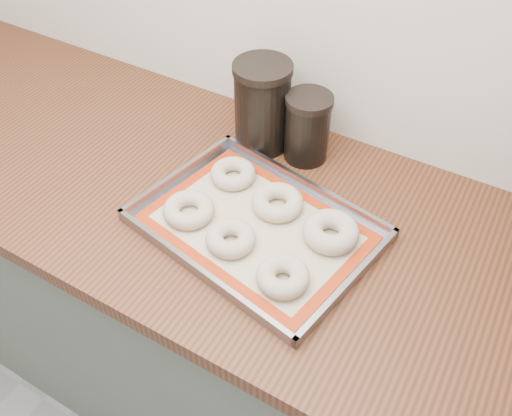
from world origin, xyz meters
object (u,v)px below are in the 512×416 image
Objects in this scene: bagel_back_mid at (278,202)px; canister_mid at (307,127)px; bagel_front_mid at (231,238)px; bagel_back_left at (233,174)px; bagel_back_right at (331,232)px; bagel_front_right at (283,277)px; bagel_front_left at (189,210)px; canister_left at (262,106)px; baking_tray at (256,227)px.

canister_mid is at bearing 98.78° from bagel_back_mid.
bagel_front_mid is 0.61× the size of canister_mid.
canister_mid reaches higher than bagel_back_left.
bagel_back_left is 0.89× the size of bagel_back_right.
bagel_front_right is 0.89× the size of bagel_back_right.
bagel_front_mid is 0.99× the size of bagel_back_left.
bagel_back_right is (0.03, 0.14, 0.00)m from bagel_front_right.
bagel_front_left is 1.07× the size of bagel_front_mid.
bagel_back_left is at bearing 166.42° from bagel_back_mid.
bagel_front_right is (0.25, -0.05, 0.00)m from bagel_front_left.
bagel_front_left is at bearing -162.44° from bagel_back_right.
bagel_front_left is at bearing -97.69° from bagel_back_left.
bagel_front_mid is 0.34m from canister_left.
bagel_back_right is (0.14, 0.05, 0.02)m from baking_tray.
bagel_front_left and bagel_front_mid have the same top height.
canister_left reaches higher than bagel_back_mid.
canister_left reaches higher than canister_mid.
bagel_front_mid is at bearing -145.48° from bagel_back_right.
baking_tray is 0.30m from canister_left.
bagel_front_mid is 0.20m from bagel_back_right.
bagel_front_left is 0.33m from canister_mid.
baking_tray is 0.14m from bagel_front_left.
baking_tray is 0.27m from canister_mid.
bagel_front_mid is 0.33m from canister_mid.
bagel_front_mid is at bearing -103.20° from bagel_back_mid.
baking_tray is at bearing -86.09° from canister_mid.
baking_tray is 5.19× the size of bagel_front_right.
baking_tray is 5.26× the size of bagel_front_mid.
bagel_front_right is at bearing -13.48° from bagel_front_mid.
bagel_front_right is 0.15m from bagel_back_right.
bagel_front_right is 0.61× the size of canister_mid.
bagel_front_mid is at bearing 166.52° from bagel_front_right.
bagel_back_left is (-0.23, 0.20, -0.00)m from bagel_front_right.
bagel_back_mid is 0.96× the size of bagel_back_right.
bagel_back_mid is 0.20m from canister_mid.
baking_tray is 5.18× the size of bagel_back_left.
baking_tray is 4.81× the size of bagel_back_mid.
baking_tray is 4.89× the size of bagel_front_left.
baking_tray is 2.44× the size of canister_left.
canister_left is (-0.13, 0.25, 0.10)m from baking_tray.
canister_left is (-0.14, 0.18, 0.08)m from bagel_back_mid.
canister_left reaches higher than bagel_back_left.
canister_left reaches higher than bagel_front_mid.
bagel_back_left is at bearing -85.73° from canister_left.
bagel_front_mid reaches higher than bagel_back_left.
bagel_back_mid is at bearing 170.51° from bagel_back_right.
bagel_front_mid is 0.99× the size of bagel_front_right.
bagel_front_left is at bearing -111.61° from canister_mid.
bagel_front_right reaches higher than bagel_front_mid.
bagel_back_right reaches higher than bagel_front_right.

